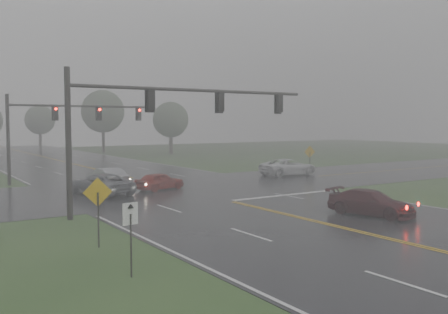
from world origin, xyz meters
TOP-DOWN VIEW (x-y plane):
  - ground at (0.00, 0.00)m, footprint 180.00×180.00m
  - main_road at (0.00, 20.00)m, footprint 18.00×160.00m
  - cross_street at (0.00, 22.00)m, footprint 120.00×14.00m
  - stop_bar at (4.50, 14.40)m, footprint 8.50×0.50m
  - sedan_maroon at (3.61, 6.17)m, footprint 3.04×5.05m
  - sedan_red at (-1.46, 21.51)m, footprint 4.13×2.47m
  - sedan_silver at (-4.23, 25.00)m, footprint 1.95×4.74m
  - car_grey at (-5.95, 21.47)m, footprint 3.77×5.77m
  - pickup_white at (13.21, 24.13)m, footprint 5.74×2.88m
  - signal_gantry_near at (-5.33, 13.95)m, footprint 15.52×0.34m
  - signal_gantry_far at (-6.36, 30.64)m, footprint 12.52×0.37m
  - sign_diamond_west at (-10.89, 7.59)m, footprint 1.17×0.17m
  - sign_arrow_white at (-11.30, 3.26)m, footprint 0.54×0.11m
  - sign_diamond_east at (15.43, 23.67)m, footprint 1.12×0.32m
  - tree_ne_a at (10.78, 67.89)m, footprint 7.00×7.00m
  - tree_e_near at (18.27, 58.27)m, footprint 5.59×5.59m
  - tree_n_far at (5.38, 87.93)m, footprint 5.62×5.62m

SIDE VIEW (x-z plane):
  - ground at x=0.00m, z-range 0.00..0.00m
  - main_road at x=0.00m, z-range -0.01..0.01m
  - cross_street at x=0.00m, z-range -0.01..0.01m
  - stop_bar at x=4.50m, z-range 0.00..0.00m
  - sedan_maroon at x=3.61m, z-range -0.68..0.68m
  - sedan_red at x=-1.46m, z-range -0.66..0.66m
  - sedan_silver at x=-4.23m, z-range -0.76..0.76m
  - car_grey at x=-5.95m, z-range -0.74..0.74m
  - pickup_white at x=13.21m, z-range -0.78..0.78m
  - sign_arrow_white at x=-11.30m, z-range 0.48..2.91m
  - sign_diamond_east at x=15.43m, z-range 0.48..3.24m
  - sign_diamond_west at x=-10.89m, z-range 0.49..3.30m
  - signal_gantry_far at x=-6.36m, z-range 1.45..8.68m
  - tree_e_near at x=18.27m, z-range 1.28..9.50m
  - tree_n_far at x=5.38m, z-range 1.30..9.54m
  - signal_gantry_near at x=-5.33m, z-range 1.62..9.43m
  - tree_ne_a at x=10.78m, z-range 1.63..11.90m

